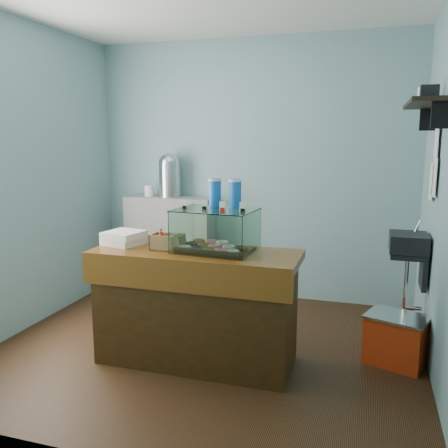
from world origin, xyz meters
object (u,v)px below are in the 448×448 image
(counter, at_px, (196,306))
(red_cooler, at_px, (396,339))
(coffee_urn, at_px, (170,174))
(display_case, at_px, (217,228))

(counter, xyz_separation_m, red_cooler, (1.51, 0.43, -0.26))
(red_cooler, bearing_deg, coffee_urn, 174.05)
(counter, distance_m, red_cooler, 1.59)
(display_case, distance_m, coffee_urn, 1.86)
(display_case, height_order, red_cooler, display_case)
(display_case, xyz_separation_m, red_cooler, (1.36, 0.36, -0.88))
(red_cooler, bearing_deg, display_case, -145.60)
(coffee_urn, height_order, red_cooler, coffee_urn)
(display_case, bearing_deg, red_cooler, 19.49)
(counter, xyz_separation_m, display_case, (0.15, 0.07, 0.62))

